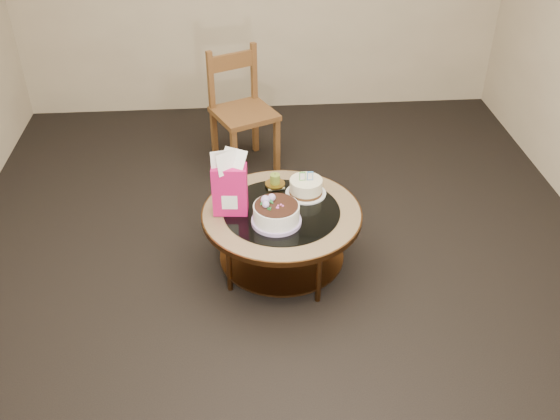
{
  "coord_description": "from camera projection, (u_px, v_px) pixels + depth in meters",
  "views": [
    {
      "loc": [
        -0.26,
        -3.22,
        2.71
      ],
      "look_at": [
        -0.01,
        0.02,
        0.45
      ],
      "focal_mm": 40.0,
      "sensor_mm": 36.0,
      "label": 1
    }
  ],
  "objects": [
    {
      "name": "ground",
      "position": [
        282.0,
        266.0,
        4.2
      ],
      "size": [
        5.0,
        5.0,
        0.0
      ],
      "primitive_type": "plane",
      "color": "black",
      "rests_on": "ground"
    },
    {
      "name": "room_walls",
      "position": [
        282.0,
        44.0,
        3.32
      ],
      "size": [
        4.52,
        5.02,
        2.61
      ],
      "color": "#BEAC8F",
      "rests_on": "ground"
    },
    {
      "name": "coffee_table",
      "position": [
        282.0,
        221.0,
        3.98
      ],
      "size": [
        1.02,
        1.02,
        0.46
      ],
      "color": "brown",
      "rests_on": "ground"
    },
    {
      "name": "decorated_cake",
      "position": [
        276.0,
        215.0,
        3.8
      ],
      "size": [
        0.31,
        0.31,
        0.18
      ],
      "rotation": [
        0.0,
        0.0,
        0.13
      ],
      "color": "#B498D7",
      "rests_on": "coffee_table"
    },
    {
      "name": "cream_cake",
      "position": [
        306.0,
        187.0,
        4.07
      ],
      "size": [
        0.27,
        0.27,
        0.17
      ],
      "rotation": [
        0.0,
        0.0,
        0.01
      ],
      "color": "white",
      "rests_on": "coffee_table"
    },
    {
      "name": "gift_bag",
      "position": [
        230.0,
        183.0,
        3.81
      ],
      "size": [
        0.22,
        0.17,
        0.42
      ],
      "rotation": [
        0.0,
        0.0,
        -0.09
      ],
      "color": "#CA135B",
      "rests_on": "coffee_table"
    },
    {
      "name": "pillar_candle",
      "position": [
        275.0,
        182.0,
        4.16
      ],
      "size": [
        0.13,
        0.13,
        0.1
      ],
      "rotation": [
        0.0,
        0.0,
        0.15
      ],
      "color": "#E5CE5E",
      "rests_on": "coffee_table"
    },
    {
      "name": "dining_chair",
      "position": [
        242.0,
        110.0,
        5.04
      ],
      "size": [
        0.6,
        0.6,
        0.97
      ],
      "rotation": [
        0.0,
        0.0,
        0.43
      ],
      "color": "brown",
      "rests_on": "ground"
    }
  ]
}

